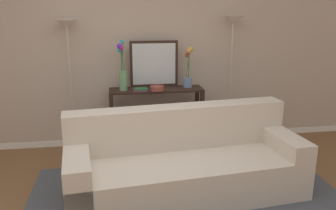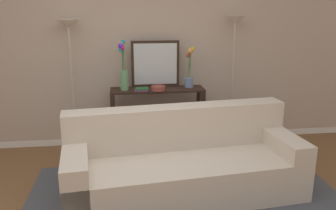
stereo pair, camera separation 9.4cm
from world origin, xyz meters
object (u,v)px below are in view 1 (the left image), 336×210
wall_mirror (154,64)px  floor_lamp_right (232,44)px  book_stack (140,90)px  vase_tall_flowers (122,69)px  fruit_bowl (157,88)px  couch (184,165)px  floor_lamp_left (68,50)px  console_table (156,109)px  vase_short_flowers (188,72)px  book_row_under_console (134,147)px

wall_mirror → floor_lamp_right: bearing=-2.3°
wall_mirror → book_stack: size_ratio=3.47×
vase_tall_flowers → fruit_bowl: size_ratio=3.45×
couch → floor_lamp_left: floor_lamp_left is taller
console_table → book_stack: size_ratio=6.66×
couch → floor_lamp_left: size_ratio=1.41×
wall_mirror → book_stack: bearing=-131.5°
floor_lamp_right → fruit_bowl: size_ratio=9.62×
vase_short_flowers → floor_lamp_left: bearing=177.6°
vase_short_flowers → console_table: bearing=-175.7°
wall_mirror → book_row_under_console: wall_mirror is taller
couch → book_row_under_console: 1.33m
floor_lamp_right → book_stack: floor_lamp_right is taller
console_table → book_stack: 0.38m
book_stack → book_row_under_console: (-0.10, 0.10, -0.82)m
floor_lamp_right → fruit_bowl: 1.19m
wall_mirror → vase_tall_flowers: (-0.43, -0.15, -0.03)m
console_table → wall_mirror: bearing=93.6°
fruit_bowl → book_stack: size_ratio=1.01×
couch → vase_short_flowers: vase_short_flowers is taller
couch → floor_lamp_left: bearing=133.5°
vase_tall_flowers → book_row_under_console: bearing=7.1°
couch → vase_tall_flowers: vase_tall_flowers is taller
console_table → fruit_bowl: 0.32m
floor_lamp_right → vase_tall_flowers: size_ratio=2.79×
vase_tall_flowers → book_stack: vase_tall_flowers is taller
wall_mirror → vase_tall_flowers: bearing=-160.2°
floor_lamp_left → fruit_bowl: (1.10, -0.20, -0.49)m
floor_lamp_right → wall_mirror: floor_lamp_right is taller
console_table → floor_lamp_left: size_ratio=0.71×
vase_short_flowers → fruit_bowl: vase_short_flowers is taller
vase_tall_flowers → fruit_bowl: 0.51m
book_stack → book_row_under_console: bearing=137.0°
couch → console_table: bearing=96.7°
couch → wall_mirror: size_ratio=3.85×
console_table → book_row_under_console: console_table is taller
floor_lamp_right → book_stack: bearing=-171.3°
floor_lamp_left → wall_mirror: (1.09, 0.04, -0.21)m
console_table → floor_lamp_left: (-1.10, 0.10, 0.80)m
wall_mirror → fruit_bowl: 0.37m
wall_mirror → fruit_bowl: wall_mirror is taller
console_table → vase_short_flowers: vase_short_flowers is taller
couch → fruit_bowl: fruit_bowl is taller
couch → console_table: (-0.14, 1.22, 0.27)m
floor_lamp_left → book_stack: 1.04m
console_table → vase_short_flowers: 0.65m
console_table → vase_tall_flowers: bearing=-178.1°
vase_short_flowers → book_row_under_console: 1.27m
console_table → floor_lamp_right: floor_lamp_right is taller
floor_lamp_left → vase_tall_flowers: (0.67, -0.11, -0.25)m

